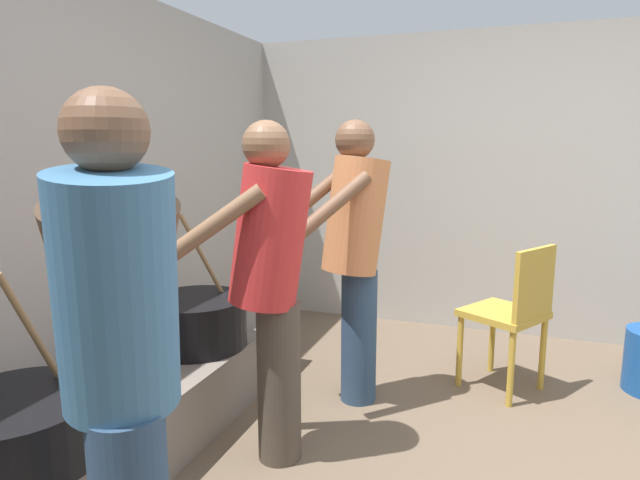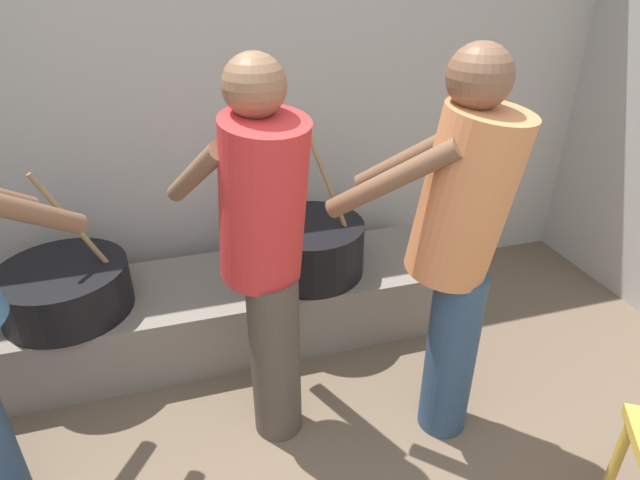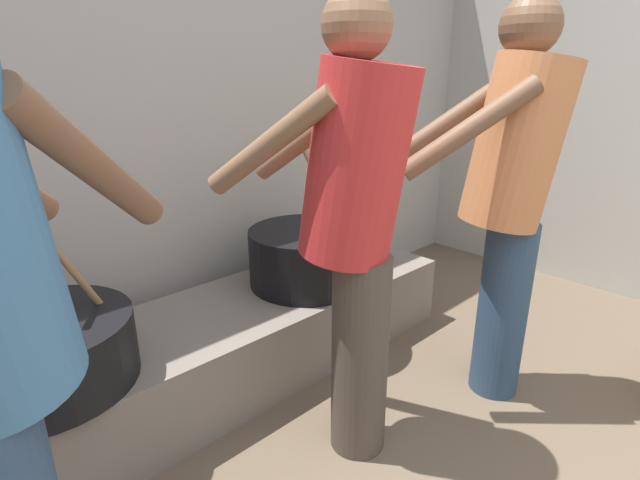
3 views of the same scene
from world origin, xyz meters
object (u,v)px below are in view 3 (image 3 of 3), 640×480
cook_in_orange_shirt (511,188)px  cook_in_red_shirt (354,216)px  cooking_pot_main (306,256)px  cooking_pot_secondary (43,353)px

cook_in_orange_shirt → cook_in_red_shirt: bearing=163.8°
cook_in_orange_shirt → cook_in_red_shirt: cook_in_orange_shirt is taller
cook_in_orange_shirt → cooking_pot_main: bearing=112.7°
cook_in_red_shirt → cooking_pot_main: bearing=61.2°
cooking_pot_secondary → cook_in_orange_shirt: cook_in_orange_shirt is taller
cooking_pot_secondary → cook_in_red_shirt: size_ratio=0.44×
cook_in_orange_shirt → cook_in_red_shirt: size_ratio=1.02×
cooking_pot_secondary → cook_in_red_shirt: bearing=-35.7°
cooking_pot_secondary → cook_in_orange_shirt: bearing=-27.8°
cooking_pot_main → cook_in_orange_shirt: bearing=-67.3°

